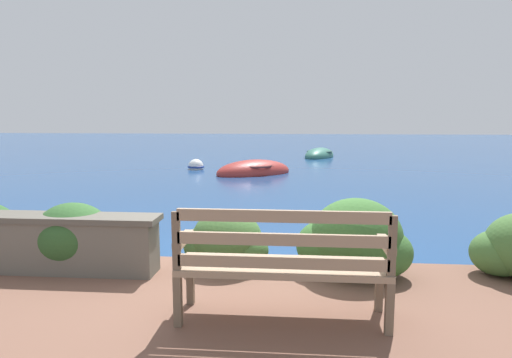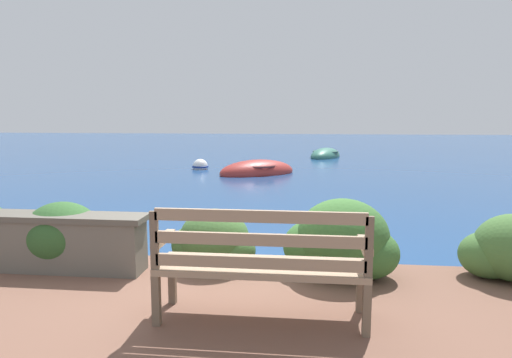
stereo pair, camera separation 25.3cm
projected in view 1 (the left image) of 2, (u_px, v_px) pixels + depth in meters
The scene contains 9 objects.
ground_plane at pixel (226, 277), 5.21m from camera, with size 80.00×80.00×0.00m.
park_bench at pixel (282, 262), 3.53m from camera, with size 1.66×0.48×0.93m.
stone_wall at pixel (68, 243), 4.70m from camera, with size 1.92×0.39×0.60m.
hedge_clump_left at pixel (72, 239), 4.84m from camera, with size 1.02×0.74×0.70m.
hedge_clump_centre at pixel (226, 242), 4.84m from camera, with size 0.93×0.67×0.63m.
hedge_clump_right at pixel (354, 242), 4.61m from camera, with size 1.16×0.83×0.79m.
rowboat_nearest at pixel (254, 172), 14.28m from camera, with size 2.77×2.44×0.79m.
rowboat_mid at pixel (319, 156), 20.01m from camera, with size 1.82×2.54×0.73m.
mooring_buoy at pixel (196, 167), 15.52m from camera, with size 0.57×0.57×0.52m.
Camera 1 is at (0.78, -4.96, 1.83)m, focal length 32.00 mm.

